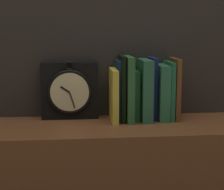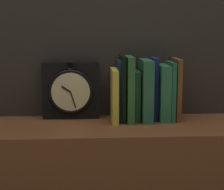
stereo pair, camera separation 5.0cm
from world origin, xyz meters
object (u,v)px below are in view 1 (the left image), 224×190
at_px(book_slot0_yellow, 114,95).
at_px(book_slot8_green, 169,90).
at_px(clock, 70,91).
at_px(book_slot2_black, 122,88).
at_px(book_slot7_green, 161,92).
at_px(book_slot5_green, 145,90).
at_px(book_slot1_navy, 118,90).
at_px(book_slot3_green, 128,89).
at_px(book_slot6_navy, 152,88).
at_px(book_slot9_brown, 174,88).
at_px(book_slot4_green, 135,95).

xyz_separation_m(book_slot0_yellow, book_slot8_green, (0.21, 0.01, 0.01)).
distance_m(clock, book_slot2_black, 0.20).
bearing_deg(book_slot7_green, book_slot5_green, -173.46).
height_order(book_slot7_green, book_slot8_green, book_slot8_green).
bearing_deg(book_slot1_navy, book_slot3_green, -23.11).
height_order(book_slot2_black, book_slot6_navy, book_slot2_black).
relative_size(book_slot3_green, book_slot8_green, 1.10).
height_order(clock, book_slot1_navy, same).
bearing_deg(book_slot9_brown, book_slot0_yellow, -176.82).
bearing_deg(book_slot6_navy, book_slot3_green, -167.11).
bearing_deg(book_slot2_black, book_slot0_yellow, -165.61).
bearing_deg(book_slot6_navy, book_slot1_navy, -177.60).
bearing_deg(book_slot7_green, book_slot6_navy, 157.70).
bearing_deg(book_slot4_green, book_slot3_green, -148.42).
xyz_separation_m(book_slot1_navy, book_slot5_green, (0.10, -0.02, 0.00)).
bearing_deg(clock, book_slot3_green, -12.02).
xyz_separation_m(clock, book_slot9_brown, (0.40, -0.03, 0.01)).
xyz_separation_m(book_slot2_black, book_slot7_green, (0.15, 0.00, -0.02)).
relative_size(clock, book_slot3_green, 0.93).
bearing_deg(book_slot6_navy, book_slot4_green, -175.90).
bearing_deg(book_slot0_yellow, clock, 163.84).
distance_m(book_slot7_green, book_slot8_green, 0.03).
relative_size(book_slot1_navy, book_slot3_green, 0.94).
height_order(book_slot5_green, book_slot9_brown, book_slot9_brown).
relative_size(book_slot0_yellow, book_slot2_black, 0.80).
height_order(clock, book_slot5_green, book_slot5_green).
distance_m(book_slot4_green, book_slot7_green, 0.10).
bearing_deg(book_slot9_brown, book_slot4_green, 178.23).
height_order(clock, book_slot6_navy, book_slot6_navy).
bearing_deg(book_slot0_yellow, book_slot4_green, 11.98).
distance_m(book_slot0_yellow, book_slot7_green, 0.18).
xyz_separation_m(book_slot0_yellow, book_slot5_green, (0.12, 0.00, 0.02)).
xyz_separation_m(book_slot0_yellow, book_slot4_green, (0.08, 0.02, -0.00)).
bearing_deg(book_slot0_yellow, book_slot2_black, 14.39).
relative_size(book_slot2_black, book_slot6_navy, 1.04).
bearing_deg(book_slot9_brown, book_slot3_green, -176.04).
height_order(book_slot6_navy, book_slot8_green, book_slot6_navy).
relative_size(clock, book_slot2_black, 0.92).
height_order(book_slot2_black, book_slot7_green, book_slot2_black).
bearing_deg(clock, book_slot7_green, -6.24).
relative_size(book_slot0_yellow, book_slot1_navy, 0.86).
bearing_deg(book_slot3_green, book_slot4_green, 31.58).
bearing_deg(book_slot2_black, book_slot9_brown, 1.41).
height_order(book_slot1_navy, book_slot5_green, book_slot5_green).
xyz_separation_m(book_slot8_green, book_slot9_brown, (0.02, 0.00, 0.01)).
distance_m(book_slot0_yellow, book_slot1_navy, 0.03).
relative_size(book_slot1_navy, book_slot9_brown, 0.97).
distance_m(book_slot0_yellow, book_slot9_brown, 0.24).
bearing_deg(book_slot5_green, book_slot2_black, 175.80).
distance_m(book_slot2_black, book_slot5_green, 0.09).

